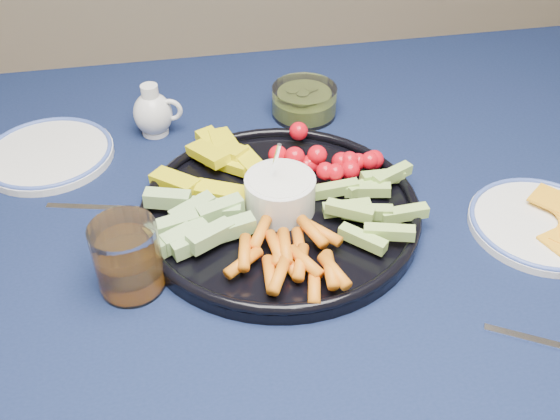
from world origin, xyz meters
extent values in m
cylinder|color=#53301B|center=(0.72, 0.42, 0.35)|extent=(0.07, 0.07, 0.70)
cube|color=#53301B|center=(0.00, 0.00, 0.72)|extent=(1.60, 1.00, 0.04)
cube|color=#0D1837|center=(0.00, 0.00, 0.74)|extent=(1.66, 1.06, 0.01)
cube|color=#0D1837|center=(0.00, 0.53, 0.60)|extent=(1.66, 0.01, 0.30)
cylinder|color=black|center=(0.00, 0.00, 0.75)|extent=(0.40, 0.40, 0.02)
torus|color=black|center=(0.00, 0.00, 0.77)|extent=(0.40, 0.40, 0.02)
cylinder|color=white|center=(0.00, 0.00, 0.79)|extent=(0.10, 0.10, 0.05)
cylinder|color=white|center=(0.00, 0.00, 0.81)|extent=(0.09, 0.09, 0.01)
cylinder|color=silver|center=(-0.17, 0.26, 0.75)|extent=(0.05, 0.05, 0.01)
ellipsoid|color=silver|center=(-0.17, 0.26, 0.78)|extent=(0.07, 0.07, 0.08)
cylinder|color=silver|center=(-0.17, 0.26, 0.82)|extent=(0.03, 0.03, 0.03)
torus|color=silver|center=(-0.14, 0.25, 0.79)|extent=(0.04, 0.02, 0.04)
torus|color=#4059B5|center=(-0.17, 0.26, 0.81)|extent=(0.03, 0.03, 0.00)
cylinder|color=white|center=(0.09, 0.27, 0.77)|extent=(0.11, 0.11, 0.05)
cylinder|color=#5C6B1E|center=(0.09, 0.27, 0.76)|extent=(0.10, 0.10, 0.03)
cylinder|color=white|center=(0.36, -0.10, 0.75)|extent=(0.20, 0.20, 0.01)
torus|color=#4059B5|center=(0.36, -0.10, 0.76)|extent=(0.20, 0.20, 0.01)
cylinder|color=white|center=(-0.21, -0.10, 0.80)|extent=(0.08, 0.08, 0.10)
cylinder|color=orange|center=(-0.21, -0.10, 0.77)|extent=(0.07, 0.07, 0.05)
cube|color=white|center=(-0.26, 0.07, 0.75)|extent=(0.14, 0.05, 0.00)
cube|color=white|center=(-0.18, 0.05, 0.75)|extent=(0.04, 0.03, 0.00)
cube|color=white|center=(0.26, -0.28, 0.75)|extent=(0.12, 0.08, 0.00)
cylinder|color=white|center=(-0.34, 0.21, 0.75)|extent=(0.21, 0.21, 0.01)
torus|color=#4059B5|center=(-0.34, 0.21, 0.76)|extent=(0.20, 0.20, 0.01)
camera|label=1|loc=(-0.13, -0.67, 1.33)|focal=40.00mm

